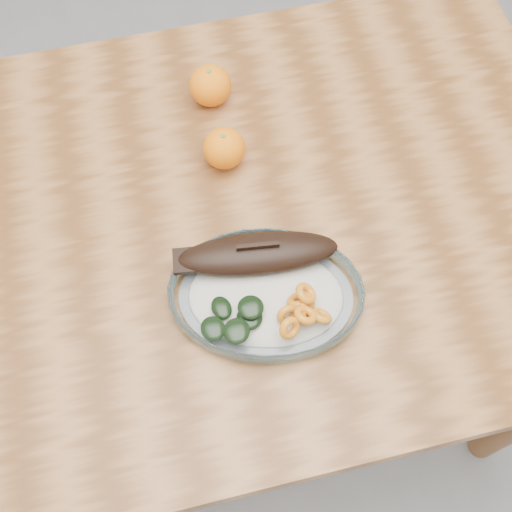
% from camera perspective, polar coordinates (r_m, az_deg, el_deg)
% --- Properties ---
extents(ground, '(3.00, 3.00, 0.00)m').
position_cam_1_polar(ground, '(1.67, -2.14, -9.53)').
color(ground, slate).
rests_on(ground, ground).
extents(dining_table, '(1.20, 0.80, 0.75)m').
position_cam_1_polar(dining_table, '(1.07, -3.31, 0.91)').
color(dining_table, brown).
rests_on(dining_table, ground).
extents(plated_meal, '(0.60, 0.60, 0.08)m').
position_cam_1_polar(plated_meal, '(0.90, 0.85, -3.20)').
color(plated_meal, white).
rests_on(plated_meal, dining_table).
extents(orange_left, '(0.07, 0.07, 0.07)m').
position_cam_1_polar(orange_left, '(1.09, -4.09, 14.87)').
color(orange_left, '#FF6F05').
rests_on(orange_left, dining_table).
extents(orange_right, '(0.07, 0.07, 0.07)m').
position_cam_1_polar(orange_right, '(1.01, -2.85, 9.54)').
color(orange_right, '#FF6F05').
rests_on(orange_right, dining_table).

